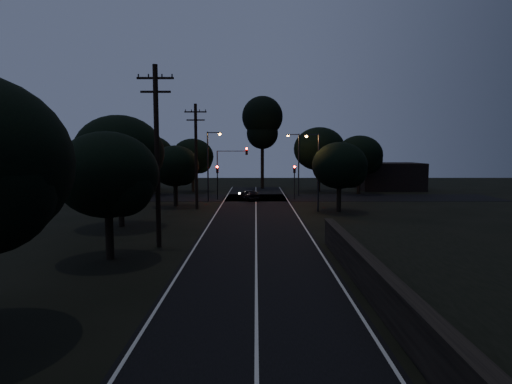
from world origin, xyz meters
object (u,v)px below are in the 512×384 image
object	(u,v)px
streetlight_b	(297,160)
signal_right	(294,176)
signal_mast	(231,163)
signal_left	(217,176)
streetlight_c	(317,167)
tall_pine	(262,122)
utility_pole_far	(196,155)
utility_pole_mid	(157,153)
car	(249,195)
streetlight_a	(210,161)

from	to	relation	value
streetlight_b	signal_right	bearing A→B (deg)	-100.00
signal_mast	streetlight_b	size ratio (longest dim) A/B	0.78
signal_left	streetlight_c	xyz separation A→B (m)	(10.43, -9.99, 1.51)
signal_left	streetlight_b	world-z (taller)	streetlight_b
tall_pine	signal_right	size ratio (longest dim) A/B	3.44
utility_pole_far	tall_pine	world-z (taller)	tall_pine
utility_pole_mid	car	bearing A→B (deg)	77.98
utility_pole_mid	car	distance (m)	25.49
utility_pole_mid	signal_mast	distance (m)	25.22
signal_left	streetlight_c	bearing A→B (deg)	-43.76
utility_pole_far	streetlight_c	world-z (taller)	utility_pole_far
signal_left	car	bearing A→B (deg)	-8.42
utility_pole_far	car	size ratio (longest dim) A/B	2.73
streetlight_a	signal_right	bearing A→B (deg)	11.34
signal_right	utility_pole_mid	bearing A→B (deg)	-112.99
tall_pine	signal_right	xyz separation A→B (m)	(3.60, -15.01, -7.33)
signal_mast	streetlight_b	xyz separation A→B (m)	(8.22, 4.01, 0.30)
signal_right	signal_mast	xyz separation A→B (m)	(-7.51, 0.00, 1.50)
tall_pine	streetlight_b	distance (m)	13.04
signal_right	streetlight_b	xyz separation A→B (m)	(0.71, 4.01, 1.80)
tall_pine	car	size ratio (longest dim) A/B	3.67
signal_mast	streetlight_a	world-z (taller)	streetlight_a
signal_left	car	size ratio (longest dim) A/B	1.07
signal_mast	utility_pole_far	bearing A→B (deg)	-111.11
signal_left	signal_right	distance (m)	9.20
utility_pole_far	streetlight_a	bearing A→B (deg)	83.41
streetlight_a	car	bearing A→B (deg)	17.55
signal_mast	streetlight_b	distance (m)	9.15
utility_pole_far	tall_pine	bearing A→B (deg)	73.07
utility_pole_far	signal_mast	distance (m)	8.64
signal_left	car	distance (m)	4.42
car	streetlight_b	bearing A→B (deg)	-164.07
utility_pole_far	car	world-z (taller)	utility_pole_far
streetlight_b	utility_pole_mid	bearing A→B (deg)	-111.30
signal_right	signal_mast	size ratio (longest dim) A/B	0.66
utility_pole_far	streetlight_c	distance (m)	12.05
tall_pine	streetlight_c	size ratio (longest dim) A/B	1.88
utility_pole_mid	utility_pole_far	bearing A→B (deg)	90.00
tall_pine	streetlight_c	bearing A→B (deg)	-79.07
utility_pole_far	streetlight_b	bearing A→B (deg)	46.70
utility_pole_mid	signal_left	bearing A→B (deg)	86.79
signal_right	streetlight_b	size ratio (longest dim) A/B	0.51
utility_pole_far	signal_left	size ratio (longest dim) A/B	2.56
utility_pole_far	streetlight_b	distance (m)	16.51
signal_left	utility_pole_mid	bearing A→B (deg)	-93.21
signal_left	signal_right	xyz separation A→B (m)	(9.20, 0.00, 0.00)
tall_pine	streetlight_c	xyz separation A→B (m)	(4.83, -25.00, -5.81)
signal_mast	streetlight_c	world-z (taller)	streetlight_c
streetlight_a	signal_left	bearing A→B (deg)	70.41
streetlight_b	streetlight_c	bearing A→B (deg)	-87.86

